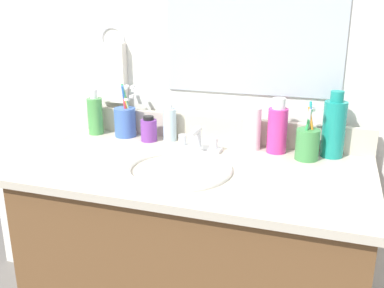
{
  "coord_description": "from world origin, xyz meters",
  "views": [
    {
      "loc": [
        0.38,
        -1.18,
        1.22
      ],
      "look_at": [
        -0.01,
        0.0,
        0.81
      ],
      "focal_mm": 40.99,
      "sensor_mm": 36.0,
      "label": 1
    }
  ],
  "objects_px": {
    "bottle_cream_purple": "(149,130)",
    "cup_blue_plastic": "(125,121)",
    "bottle_lotion_white": "(252,126)",
    "bottle_gel_clear": "(170,124)",
    "bottle_toner_green": "(95,115)",
    "hand_towel": "(112,73)",
    "faucet": "(198,142)",
    "bottle_mouthwash_teal": "(334,128)",
    "bottle_soap_pink": "(277,128)",
    "cup_green": "(308,143)"
  },
  "relations": [
    {
      "from": "bottle_gel_clear",
      "to": "cup_green",
      "type": "xyz_separation_m",
      "value": [
        0.48,
        -0.05,
        -0.01
      ]
    },
    {
      "from": "bottle_mouthwash_teal",
      "to": "bottle_lotion_white",
      "type": "bearing_deg",
      "value": -178.42
    },
    {
      "from": "bottle_mouthwash_teal",
      "to": "bottle_gel_clear",
      "type": "xyz_separation_m",
      "value": [
        -0.55,
        -0.01,
        -0.04
      ]
    },
    {
      "from": "faucet",
      "to": "bottle_mouthwash_teal",
      "type": "relative_size",
      "value": 0.75
    },
    {
      "from": "bottle_soap_pink",
      "to": "bottle_gel_clear",
      "type": "relative_size",
      "value": 1.38
    },
    {
      "from": "hand_towel",
      "to": "cup_blue_plastic",
      "type": "relative_size",
      "value": 1.13
    },
    {
      "from": "bottle_mouthwash_teal",
      "to": "hand_towel",
      "type": "bearing_deg",
      "value": 175.7
    },
    {
      "from": "bottle_soap_pink",
      "to": "bottle_gel_clear",
      "type": "distance_m",
      "value": 0.38
    },
    {
      "from": "faucet",
      "to": "bottle_cream_purple",
      "type": "xyz_separation_m",
      "value": [
        -0.2,
        0.05,
        0.01
      ]
    },
    {
      "from": "bottle_toner_green",
      "to": "cup_blue_plastic",
      "type": "distance_m",
      "value": 0.12
    },
    {
      "from": "bottle_cream_purple",
      "to": "bottle_lotion_white",
      "type": "bearing_deg",
      "value": 4.32
    },
    {
      "from": "bottle_toner_green",
      "to": "bottle_gel_clear",
      "type": "xyz_separation_m",
      "value": [
        0.29,
        0.01,
        -0.01
      ]
    },
    {
      "from": "bottle_lotion_white",
      "to": "bottle_mouthwash_teal",
      "type": "bearing_deg",
      "value": 1.58
    },
    {
      "from": "faucet",
      "to": "bottle_gel_clear",
      "type": "distance_m",
      "value": 0.15
    },
    {
      "from": "bottle_gel_clear",
      "to": "cup_green",
      "type": "distance_m",
      "value": 0.48
    },
    {
      "from": "bottle_toner_green",
      "to": "cup_green",
      "type": "relative_size",
      "value": 0.9
    },
    {
      "from": "bottle_toner_green",
      "to": "bottle_gel_clear",
      "type": "bearing_deg",
      "value": 1.86
    },
    {
      "from": "hand_towel",
      "to": "bottle_cream_purple",
      "type": "relative_size",
      "value": 2.44
    },
    {
      "from": "bottle_mouthwash_teal",
      "to": "bottle_cream_purple",
      "type": "bearing_deg",
      "value": -176.82
    },
    {
      "from": "bottle_lotion_white",
      "to": "bottle_gel_clear",
      "type": "xyz_separation_m",
      "value": [
        -0.29,
        0.0,
        -0.02
      ]
    },
    {
      "from": "bottle_soap_pink",
      "to": "cup_green",
      "type": "distance_m",
      "value": 0.11
    },
    {
      "from": "hand_towel",
      "to": "cup_blue_plastic",
      "type": "height_order",
      "value": "hand_towel"
    },
    {
      "from": "bottle_soap_pink",
      "to": "bottle_gel_clear",
      "type": "xyz_separation_m",
      "value": [
        -0.38,
        0.01,
        -0.02
      ]
    },
    {
      "from": "bottle_soap_pink",
      "to": "bottle_lotion_white",
      "type": "bearing_deg",
      "value": 174.5
    },
    {
      "from": "bottle_cream_purple",
      "to": "cup_blue_plastic",
      "type": "xyz_separation_m",
      "value": [
        -0.1,
        0.03,
        0.02
      ]
    },
    {
      "from": "bottle_gel_clear",
      "to": "bottle_toner_green",
      "type": "bearing_deg",
      "value": -178.14
    },
    {
      "from": "faucet",
      "to": "bottle_soap_pink",
      "type": "relative_size",
      "value": 0.88
    },
    {
      "from": "bottle_toner_green",
      "to": "bottle_lotion_white",
      "type": "height_order",
      "value": "bottle_lotion_white"
    },
    {
      "from": "faucet",
      "to": "bottle_mouthwash_teal",
      "type": "distance_m",
      "value": 0.44
    },
    {
      "from": "bottle_gel_clear",
      "to": "cup_green",
      "type": "relative_size",
      "value": 0.71
    },
    {
      "from": "bottle_soap_pink",
      "to": "bottle_cream_purple",
      "type": "bearing_deg",
      "value": -177.54
    },
    {
      "from": "bottle_soap_pink",
      "to": "bottle_mouthwash_teal",
      "type": "bearing_deg",
      "value": 5.02
    },
    {
      "from": "faucet",
      "to": "bottle_gel_clear",
      "type": "bearing_deg",
      "value": 149.22
    },
    {
      "from": "hand_towel",
      "to": "bottle_lotion_white",
      "type": "xyz_separation_m",
      "value": [
        0.55,
        -0.07,
        -0.14
      ]
    },
    {
      "from": "bottle_cream_purple",
      "to": "bottle_mouthwash_teal",
      "type": "bearing_deg",
      "value": 3.18
    },
    {
      "from": "faucet",
      "to": "cup_blue_plastic",
      "type": "height_order",
      "value": "cup_blue_plastic"
    },
    {
      "from": "hand_towel",
      "to": "cup_green",
      "type": "bearing_deg",
      "value": -8.94
    },
    {
      "from": "cup_blue_plastic",
      "to": "hand_towel",
      "type": "bearing_deg",
      "value": 139.7
    },
    {
      "from": "bottle_soap_pink",
      "to": "cup_green",
      "type": "height_order",
      "value": "cup_green"
    },
    {
      "from": "bottle_lotion_white",
      "to": "bottle_gel_clear",
      "type": "bearing_deg",
      "value": 179.76
    },
    {
      "from": "bottle_cream_purple",
      "to": "bottle_lotion_white",
      "type": "relative_size",
      "value": 0.51
    },
    {
      "from": "bottle_soap_pink",
      "to": "bottle_mouthwash_teal",
      "type": "distance_m",
      "value": 0.18
    },
    {
      "from": "hand_towel",
      "to": "bottle_gel_clear",
      "type": "relative_size",
      "value": 1.66
    },
    {
      "from": "bottle_mouthwash_teal",
      "to": "bottle_gel_clear",
      "type": "distance_m",
      "value": 0.56
    },
    {
      "from": "bottle_toner_green",
      "to": "bottle_cream_purple",
      "type": "bearing_deg",
      "value": -4.88
    },
    {
      "from": "hand_towel",
      "to": "bottle_lotion_white",
      "type": "bearing_deg",
      "value": -7.05
    },
    {
      "from": "hand_towel",
      "to": "bottle_soap_pink",
      "type": "bearing_deg",
      "value": -6.84
    },
    {
      "from": "faucet",
      "to": "bottle_soap_pink",
      "type": "height_order",
      "value": "bottle_soap_pink"
    },
    {
      "from": "faucet",
      "to": "bottle_mouthwash_teal",
      "type": "bearing_deg",
      "value": 10.89
    },
    {
      "from": "bottle_mouthwash_teal",
      "to": "bottle_lotion_white",
      "type": "relative_size",
      "value": 1.21
    }
  ]
}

